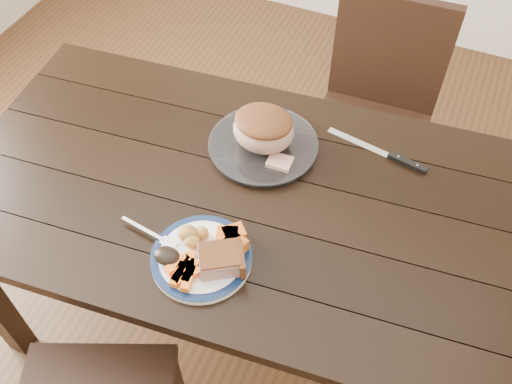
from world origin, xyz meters
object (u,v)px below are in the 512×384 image
at_px(dinner_plate, 201,258).
at_px(fork, 153,235).
at_px(carving_knife, 395,157).
at_px(chair_far, 376,108).
at_px(serving_platter, 263,146).
at_px(pork_slice, 220,260).
at_px(roast_joint, 263,130).
at_px(dining_table, 234,209).

height_order(dinner_plate, fork, fork).
xyz_separation_m(dinner_plate, carving_knife, (0.37, 0.54, -0.00)).
bearing_deg(fork, chair_far, 77.73).
xyz_separation_m(serving_platter, fork, (-0.14, -0.42, 0.01)).
bearing_deg(chair_far, carving_knife, 105.39).
relative_size(dinner_plate, carving_knife, 0.82).
bearing_deg(serving_platter, dinner_plate, -89.05).
bearing_deg(pork_slice, fork, 176.27).
xyz_separation_m(pork_slice, roast_joint, (-0.07, 0.43, 0.03)).
relative_size(chair_far, dinner_plate, 3.56).
bearing_deg(dining_table, roast_joint, 84.70).
height_order(serving_platter, fork, fork).
bearing_deg(carving_knife, serving_platter, -153.20).
bearing_deg(chair_far, pork_slice, 77.83).
distance_m(dinner_plate, fork, 0.15).
height_order(dining_table, chair_far, chair_far).
bearing_deg(pork_slice, serving_platter, 98.59).
relative_size(dining_table, pork_slice, 15.46).
bearing_deg(serving_platter, carving_knife, 16.88).
distance_m(dining_table, fork, 0.29).
distance_m(chair_far, roast_joint, 0.67).
xyz_separation_m(fork, carving_knife, (0.51, 0.53, -0.01)).
distance_m(chair_far, serving_platter, 0.65).
distance_m(serving_platter, carving_knife, 0.39).
xyz_separation_m(chair_far, dinner_plate, (-0.22, -0.98, 0.23)).
height_order(chair_far, fork, chair_far).
height_order(fork, roast_joint, roast_joint).
relative_size(dining_table, carving_knife, 5.25).
distance_m(fork, roast_joint, 0.44).
relative_size(dining_table, fork, 9.40).
height_order(chair_far, roast_joint, chair_far).
bearing_deg(serving_platter, fork, -108.36).
bearing_deg(dinner_plate, dining_table, 95.59).
xyz_separation_m(serving_platter, carving_knife, (0.37, 0.11, -0.00)).
distance_m(pork_slice, carving_knife, 0.63).
bearing_deg(dining_table, chair_far, 71.49).
xyz_separation_m(dinner_plate, roast_joint, (-0.01, 0.43, 0.07)).
bearing_deg(carving_knife, dining_table, -133.07).
bearing_deg(pork_slice, carving_knife, 60.37).
xyz_separation_m(dining_table, carving_knife, (0.39, 0.30, 0.10)).
bearing_deg(dining_table, fork, -117.28).
relative_size(chair_far, roast_joint, 5.12).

